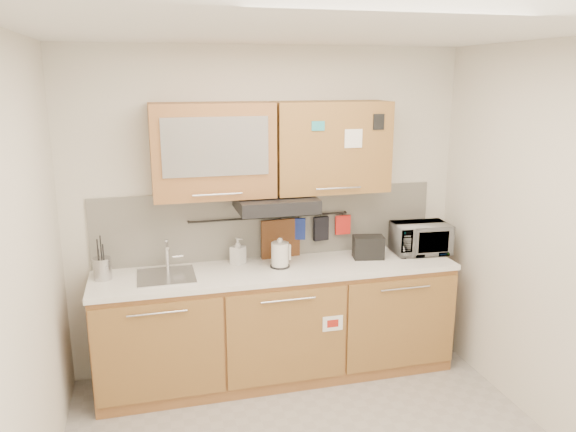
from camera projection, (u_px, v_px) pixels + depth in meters
ceiling at (331, 28)px, 2.84m from camera, size 3.20×3.20×0.00m
wall_back at (269, 211)px, 4.56m from camera, size 3.20×0.00×3.20m
wall_left at (18, 299)px, 2.76m from camera, size 0.00×3.00×3.00m
wall_right at (568, 250)px, 3.54m from camera, size 0.00×3.00×3.00m
base_cabinet at (278, 328)px, 4.49m from camera, size 2.80×0.64×0.88m
countertop at (278, 270)px, 4.37m from camera, size 2.82×0.62×0.04m
backsplash at (269, 223)px, 4.57m from camera, size 2.80×0.02×0.56m
upper_cabinets at (273, 149)px, 4.26m from camera, size 1.82×0.37×0.70m
range_hood at (276, 203)px, 4.30m from camera, size 0.60×0.46×0.10m
sink at (166, 276)px, 4.17m from camera, size 0.42×0.40×0.26m
utensil_rail at (270, 217)px, 4.52m from camera, size 1.30×0.02×0.02m
utensil_crock at (102, 268)px, 4.09m from camera, size 0.15×0.15×0.33m
kettle at (280, 255)px, 4.36m from camera, size 0.18×0.17×0.24m
toaster at (368, 247)px, 4.57m from camera, size 0.27×0.19×0.18m
microwave at (421, 238)px, 4.70m from camera, size 0.47×0.34×0.25m
soap_bottle at (238, 251)px, 4.42m from camera, size 0.14×0.14×0.21m
cutting_board at (281, 243)px, 4.58m from camera, size 0.33×0.05×0.40m
oven_mitt at (299, 229)px, 4.59m from camera, size 0.11×0.06×0.18m
dark_pouch at (321, 229)px, 4.64m from camera, size 0.13×0.05×0.20m
pot_holder at (343, 225)px, 4.68m from camera, size 0.13×0.02×0.16m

